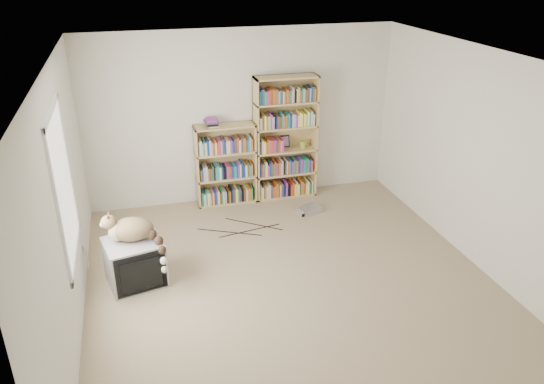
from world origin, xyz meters
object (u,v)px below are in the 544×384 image
object	(u,v)px
bookcase_tall	(285,141)
bookcase_short	(226,168)
crt_tv	(135,262)
dvd_player	(310,210)
cat	(136,233)

from	to	relation	value
bookcase_tall	bookcase_short	xyz separation A→B (m)	(-0.91, 0.00, -0.33)
bookcase_tall	crt_tv	bearing A→B (deg)	-141.64
crt_tv	dvd_player	xyz separation A→B (m)	(2.48, 1.14, -0.22)
cat	crt_tv	bearing A→B (deg)	179.98
cat	bookcase_tall	xyz separation A→B (m)	(2.25, 1.83, 0.25)
cat	bookcase_tall	bearing A→B (deg)	44.93
crt_tv	dvd_player	size ratio (longest dim) A/B	2.17
cat	bookcase_short	distance (m)	2.27
bookcase_short	cat	bearing A→B (deg)	-126.28
bookcase_short	dvd_player	distance (m)	1.37
bookcase_tall	dvd_player	size ratio (longest dim) A/B	5.66
crt_tv	bookcase_short	distance (m)	2.31
bookcase_tall	dvd_player	bearing A→B (deg)	-75.55
crt_tv	bookcase_tall	xyz separation A→B (m)	(2.30, 1.82, 0.61)
crt_tv	bookcase_short	bearing A→B (deg)	40.50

